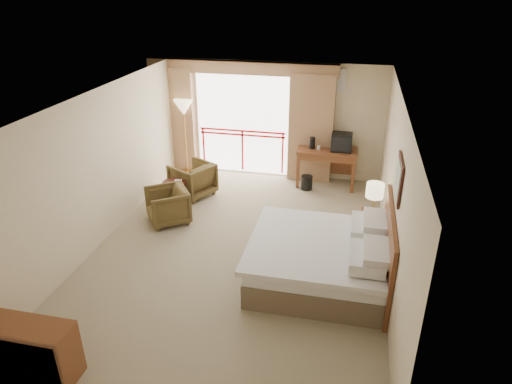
% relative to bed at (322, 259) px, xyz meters
% --- Properties ---
extents(floor, '(7.00, 7.00, 0.00)m').
position_rel_bed_xyz_m(floor, '(-1.50, 0.60, -0.38)').
color(floor, '#87795A').
rests_on(floor, ground).
extents(ceiling, '(7.00, 7.00, 0.00)m').
position_rel_bed_xyz_m(ceiling, '(-1.50, 0.60, 2.32)').
color(ceiling, white).
rests_on(ceiling, wall_back).
extents(wall_back, '(5.00, 0.00, 5.00)m').
position_rel_bed_xyz_m(wall_back, '(-1.50, 4.10, 0.97)').
color(wall_back, beige).
rests_on(wall_back, ground).
extents(wall_front, '(5.00, 0.00, 5.00)m').
position_rel_bed_xyz_m(wall_front, '(-1.50, -2.90, 0.97)').
color(wall_front, beige).
rests_on(wall_front, ground).
extents(wall_left, '(0.00, 7.00, 7.00)m').
position_rel_bed_xyz_m(wall_left, '(-4.00, 0.60, 0.97)').
color(wall_left, beige).
rests_on(wall_left, ground).
extents(wall_right, '(0.00, 7.00, 7.00)m').
position_rel_bed_xyz_m(wall_right, '(1.00, 0.60, 0.97)').
color(wall_right, beige).
rests_on(wall_right, ground).
extents(balcony_door, '(2.40, 0.00, 2.40)m').
position_rel_bed_xyz_m(balcony_door, '(-2.30, 4.08, 0.82)').
color(balcony_door, white).
rests_on(balcony_door, wall_back).
extents(balcony_railing, '(2.09, 0.03, 1.02)m').
position_rel_bed_xyz_m(balcony_railing, '(-2.30, 4.06, 0.44)').
color(balcony_railing, red).
rests_on(balcony_railing, wall_back).
extents(curtain_left, '(1.00, 0.26, 2.50)m').
position_rel_bed_xyz_m(curtain_left, '(-3.95, 3.95, 0.87)').
color(curtain_left, '#8E6749').
rests_on(curtain_left, wall_back).
extents(curtain_right, '(1.00, 0.26, 2.50)m').
position_rel_bed_xyz_m(curtain_right, '(-0.65, 3.95, 0.87)').
color(curtain_right, '#8E6749').
rests_on(curtain_right, wall_back).
extents(valance, '(4.40, 0.22, 0.28)m').
position_rel_bed_xyz_m(valance, '(-2.30, 3.98, 2.17)').
color(valance, '#8E6749').
rests_on(valance, wall_back).
extents(hvac_vent, '(0.50, 0.04, 0.50)m').
position_rel_bed_xyz_m(hvac_vent, '(-0.20, 4.07, 1.97)').
color(hvac_vent, silver).
rests_on(hvac_vent, wall_back).
extents(bed, '(2.13, 2.06, 0.97)m').
position_rel_bed_xyz_m(bed, '(0.00, 0.00, 0.00)').
color(bed, brown).
rests_on(bed, floor).
extents(headboard, '(0.06, 2.10, 1.30)m').
position_rel_bed_xyz_m(headboard, '(0.96, 0.00, 0.27)').
color(headboard, '#592D19').
rests_on(headboard, wall_right).
extents(framed_art, '(0.04, 0.72, 0.60)m').
position_rel_bed_xyz_m(framed_art, '(0.97, 0.00, 1.47)').
color(framed_art, black).
rests_on(framed_art, wall_right).
extents(nightstand, '(0.43, 0.50, 0.57)m').
position_rel_bed_xyz_m(nightstand, '(0.77, 1.34, -0.09)').
color(nightstand, '#592D19').
rests_on(nightstand, floor).
extents(table_lamp, '(0.31, 0.31, 0.55)m').
position_rel_bed_xyz_m(table_lamp, '(0.77, 1.39, 0.62)').
color(table_lamp, tan).
rests_on(table_lamp, nightstand).
extents(phone, '(0.19, 0.15, 0.08)m').
position_rel_bed_xyz_m(phone, '(0.72, 1.19, 0.23)').
color(phone, black).
rests_on(phone, nightstand).
extents(desk, '(1.34, 0.65, 0.87)m').
position_rel_bed_xyz_m(desk, '(-0.23, 3.74, 0.30)').
color(desk, '#592D19').
rests_on(desk, floor).
extents(tv, '(0.45, 0.36, 0.41)m').
position_rel_bed_xyz_m(tv, '(0.07, 3.67, 0.70)').
color(tv, black).
rests_on(tv, desk).
extents(coffee_maker, '(0.15, 0.15, 0.27)m').
position_rel_bed_xyz_m(coffee_maker, '(-0.58, 3.68, 0.63)').
color(coffee_maker, black).
rests_on(coffee_maker, desk).
extents(cup, '(0.07, 0.07, 0.10)m').
position_rel_bed_xyz_m(cup, '(-0.43, 3.63, 0.54)').
color(cup, white).
rests_on(cup, desk).
extents(wastebasket, '(0.32, 0.32, 0.32)m').
position_rel_bed_xyz_m(wastebasket, '(-0.62, 3.36, -0.22)').
color(wastebasket, black).
rests_on(wastebasket, floor).
extents(armchair_far, '(1.10, 1.09, 0.74)m').
position_rel_bed_xyz_m(armchair_far, '(-3.05, 2.53, -0.38)').
color(armchair_far, '#47381E').
rests_on(armchair_far, floor).
extents(armchair_near, '(1.06, 1.06, 0.70)m').
position_rel_bed_xyz_m(armchair_near, '(-3.11, 1.26, -0.38)').
color(armchair_near, '#47381E').
rests_on(armchair_near, floor).
extents(side_table, '(0.49, 0.49, 0.54)m').
position_rel_bed_xyz_m(side_table, '(-3.23, 1.94, -0.01)').
color(side_table, black).
rests_on(side_table, floor).
extents(book, '(0.20, 0.24, 0.02)m').
position_rel_bed_xyz_m(book, '(-3.23, 1.94, 0.17)').
color(book, white).
rests_on(book, side_table).
extents(floor_lamp, '(0.46, 0.46, 1.81)m').
position_rel_bed_xyz_m(floor_lamp, '(-3.63, 3.75, 1.18)').
color(floor_lamp, tan).
rests_on(floor_lamp, floor).
extents(dresser, '(1.14, 0.48, 0.76)m').
position_rel_bed_xyz_m(dresser, '(-3.24, -2.72, 0.00)').
color(dresser, '#592D19').
rests_on(dresser, floor).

